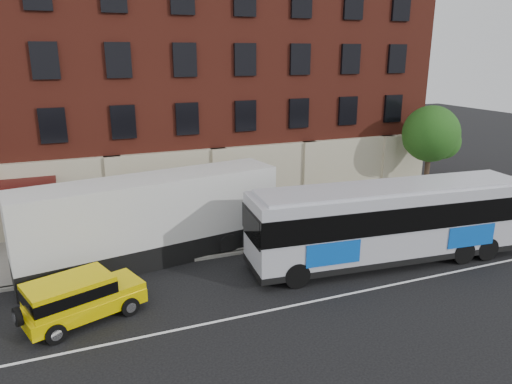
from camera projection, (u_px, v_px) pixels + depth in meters
name	position (u px, v px, depth m)	size (l,w,h in m)	color
ground	(311.00, 309.00, 18.16)	(120.00, 120.00, 0.00)	black
sidewalk	(235.00, 230.00, 26.17)	(60.00, 6.00, 0.15)	gray
kerb	(254.00, 250.00, 23.49)	(60.00, 0.25, 0.15)	gray
lane_line	(305.00, 303.00, 18.61)	(60.00, 0.12, 0.01)	white
building	(194.00, 83.00, 31.11)	(30.00, 12.10, 15.00)	maroon
sign_pole	(69.00, 248.00, 20.25)	(0.30, 0.20, 2.50)	gray
street_tree	(431.00, 136.00, 30.13)	(3.60, 3.60, 6.20)	#36241B
city_bus	(391.00, 220.00, 21.90)	(13.79, 4.04, 3.72)	#B9BAC4
yellow_suv	(78.00, 297.00, 17.14)	(4.61, 3.08, 1.72)	#E6C900
shipping_container	(153.00, 220.00, 21.99)	(12.42, 4.55, 4.06)	black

